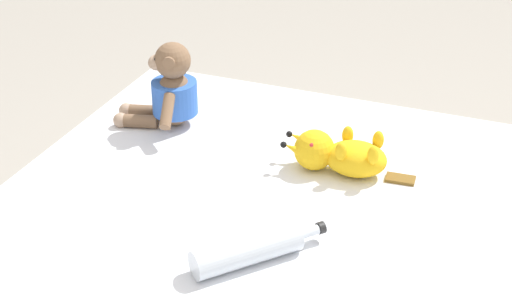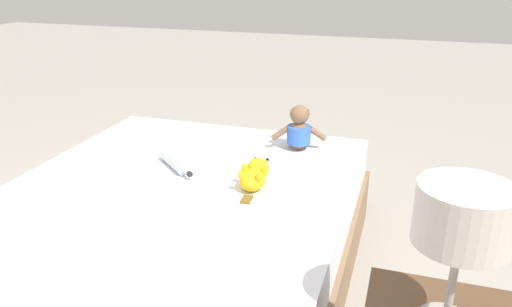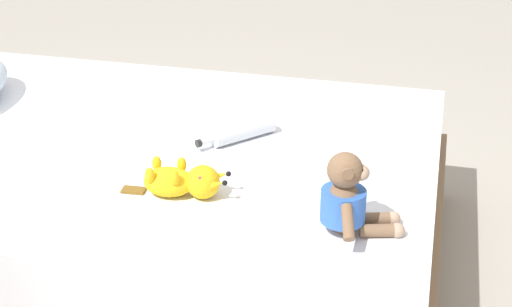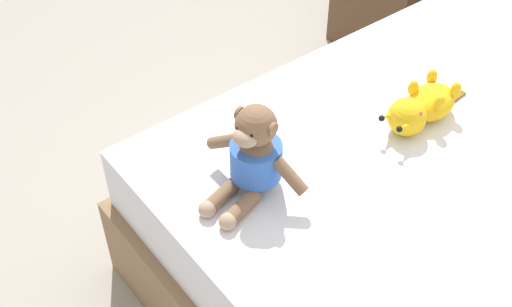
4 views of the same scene
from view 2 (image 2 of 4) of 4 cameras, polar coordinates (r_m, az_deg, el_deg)
name	(u,v)px [view 2 (image 2 of 4)]	position (r m, az deg, el deg)	size (l,w,h in m)	color
ground_plane	(168,298)	(2.31, -10.01, -16.00)	(16.00, 16.00, 0.00)	#9E998E
bed	(165,253)	(2.18, -10.41, -11.11)	(1.49, 2.05, 0.47)	#846647
plush_monkey	(299,131)	(2.55, 4.93, 2.62)	(0.28, 0.24, 0.24)	brown
plush_yellow_creature	(255,175)	(2.15, -0.11, -2.44)	(0.12, 0.33, 0.10)	yellow
glass_bottle	(175,162)	(2.36, -9.25, -0.92)	(0.25, 0.23, 0.06)	silver
bedside_lamp	(463,221)	(1.24, 22.61, -7.10)	(0.22, 0.22, 0.38)	gray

